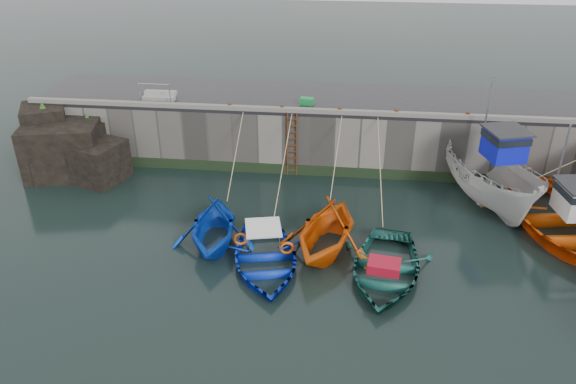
# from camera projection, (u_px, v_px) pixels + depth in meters

# --- Properties ---
(ground) EXTENTS (120.00, 120.00, 0.00)m
(ground) POSITION_uv_depth(u_px,v_px,m) (320.00, 309.00, 18.66)
(ground) COLOR black
(ground) RESTS_ON ground
(quay_back) EXTENTS (30.00, 5.00, 3.00)m
(quay_back) POSITION_uv_depth(u_px,v_px,m) (336.00, 128.00, 28.89)
(quay_back) COLOR slate
(quay_back) RESTS_ON ground
(road_back) EXTENTS (30.00, 5.00, 0.16)m
(road_back) POSITION_uv_depth(u_px,v_px,m) (337.00, 99.00, 28.15)
(road_back) COLOR black
(road_back) RESTS_ON quay_back
(kerb_back) EXTENTS (30.00, 0.30, 0.20)m
(kerb_back) POSITION_uv_depth(u_px,v_px,m) (335.00, 112.00, 26.00)
(kerb_back) COLOR slate
(kerb_back) RESTS_ON road_back
(algae_back) EXTENTS (30.00, 0.08, 0.50)m
(algae_back) POSITION_uv_depth(u_px,v_px,m) (333.00, 172.00, 27.26)
(algae_back) COLOR black
(algae_back) RESTS_ON ground
(rock_outcrop) EXTENTS (5.85, 4.24, 3.41)m
(rock_outcrop) POSITION_uv_depth(u_px,v_px,m) (68.00, 147.00, 27.32)
(rock_outcrop) COLOR black
(rock_outcrop) RESTS_ON ground
(ladder) EXTENTS (0.51, 0.08, 3.20)m
(ladder) POSITION_uv_depth(u_px,v_px,m) (292.00, 145.00, 26.78)
(ladder) COLOR #3F1E0F
(ladder) RESTS_ON ground
(boat_near_white) EXTENTS (4.00, 4.50, 2.19)m
(boat_near_white) POSITION_uv_depth(u_px,v_px,m) (215.00, 243.00, 22.19)
(boat_near_white) COLOR #0C3CB8
(boat_near_white) RESTS_ON ground
(boat_near_white_rope) EXTENTS (0.04, 4.74, 3.10)m
(boat_near_white_rope) POSITION_uv_depth(u_px,v_px,m) (236.00, 190.00, 26.11)
(boat_near_white_rope) COLOR tan
(boat_near_white_rope) RESTS_ON ground
(boat_near_blue) EXTENTS (4.56, 5.64, 1.03)m
(boat_near_blue) POSITION_uv_depth(u_px,v_px,m) (265.00, 265.00, 20.89)
(boat_near_blue) COLOR #0C2EBE
(boat_near_blue) RESTS_ON ground
(boat_near_blue_rope) EXTENTS (0.04, 5.81, 3.10)m
(boat_near_blue_rope) POSITION_uv_depth(u_px,v_px,m) (282.00, 199.00, 25.35)
(boat_near_blue_rope) COLOR tan
(boat_near_blue_rope) RESTS_ON ground
(boat_near_blacktrim) EXTENTS (5.07, 5.52, 2.45)m
(boat_near_blacktrim) POSITION_uv_depth(u_px,v_px,m) (326.00, 249.00, 21.77)
(boat_near_blacktrim) COLOR #DF560B
(boat_near_blacktrim) RESTS_ON ground
(boat_near_blacktrim_rope) EXTENTS (0.04, 4.72, 3.10)m
(boat_near_blacktrim_rope) POSITION_uv_depth(u_px,v_px,m) (331.00, 195.00, 25.69)
(boat_near_blacktrim_rope) COLOR tan
(boat_near_blacktrim_rope) RESTS_ON ground
(boat_near_navy) EXTENTS (4.35, 5.60, 1.06)m
(boat_near_navy) POSITION_uv_depth(u_px,v_px,m) (384.00, 275.00, 20.35)
(boat_near_navy) COLOR #175149
(boat_near_navy) RESTS_ON ground
(boat_near_navy_rope) EXTENTS (0.04, 5.93, 3.10)m
(boat_near_navy_rope) POSITION_uv_depth(u_px,v_px,m) (380.00, 205.00, 24.87)
(boat_near_navy_rope) COLOR tan
(boat_near_navy_rope) RESTS_ON ground
(boat_far_white) EXTENTS (4.51, 7.54, 5.74)m
(boat_far_white) POSITION_uv_depth(u_px,v_px,m) (490.00, 178.00, 24.65)
(boat_far_white) COLOR silver
(boat_far_white) RESTS_ON ground
(boat_far_orange) EXTENTS (6.43, 8.22, 4.55)m
(boat_far_orange) POSITION_uv_depth(u_px,v_px,m) (564.00, 221.00, 22.68)
(boat_far_orange) COLOR #FF5C0D
(boat_far_orange) RESTS_ON ground
(fish_crate) EXTENTS (0.69, 0.48, 0.32)m
(fish_crate) POSITION_uv_depth(u_px,v_px,m) (307.00, 101.00, 27.11)
(fish_crate) COLOR #17813A
(fish_crate) RESTS_ON road_back
(railing) EXTENTS (1.60, 1.05, 1.00)m
(railing) POSITION_uv_depth(u_px,v_px,m) (160.00, 95.00, 27.78)
(railing) COLOR #A5A8AD
(railing) RESTS_ON road_back
(bollard_a) EXTENTS (0.18, 0.18, 0.28)m
(bollard_a) POSITION_uv_depth(u_px,v_px,m) (230.00, 106.00, 26.57)
(bollard_a) COLOR #3F1E0F
(bollard_a) RESTS_ON road_back
(bollard_b) EXTENTS (0.18, 0.18, 0.28)m
(bollard_b) POSITION_uv_depth(u_px,v_px,m) (282.00, 108.00, 26.32)
(bollard_b) COLOR #3F1E0F
(bollard_b) RESTS_ON road_back
(bollard_c) EXTENTS (0.18, 0.18, 0.28)m
(bollard_c) POSITION_uv_depth(u_px,v_px,m) (340.00, 110.00, 26.05)
(bollard_c) COLOR #3F1E0F
(bollard_c) RESTS_ON road_back
(bollard_d) EXTENTS (0.18, 0.18, 0.28)m
(bollard_d) POSITION_uv_depth(u_px,v_px,m) (396.00, 112.00, 25.80)
(bollard_d) COLOR #3F1E0F
(bollard_d) RESTS_ON road_back
(bollard_e) EXTENTS (0.18, 0.18, 0.28)m
(bollard_e) POSITION_uv_depth(u_px,v_px,m) (468.00, 115.00, 25.48)
(bollard_e) COLOR #3F1E0F
(bollard_e) RESTS_ON road_back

